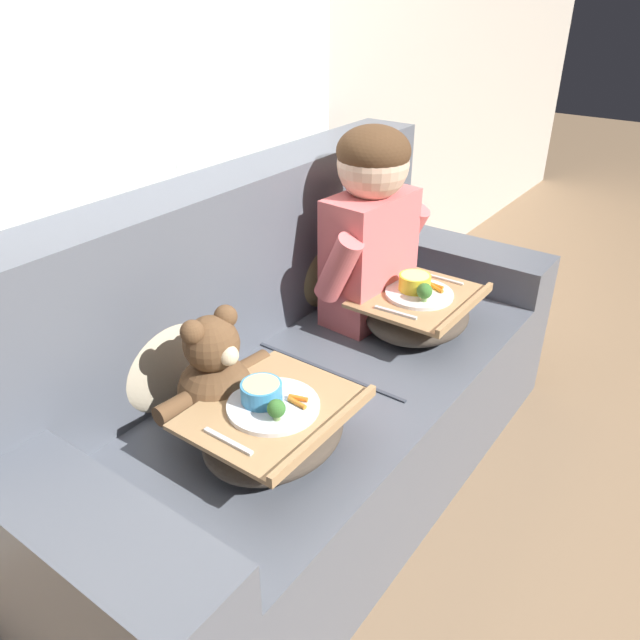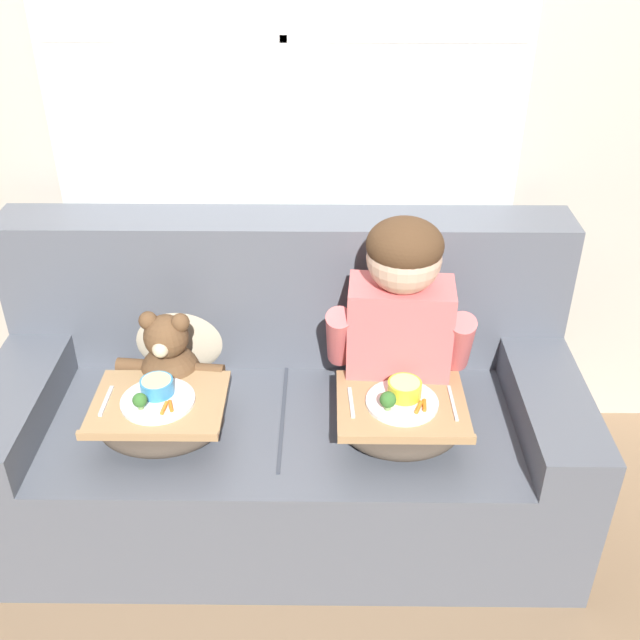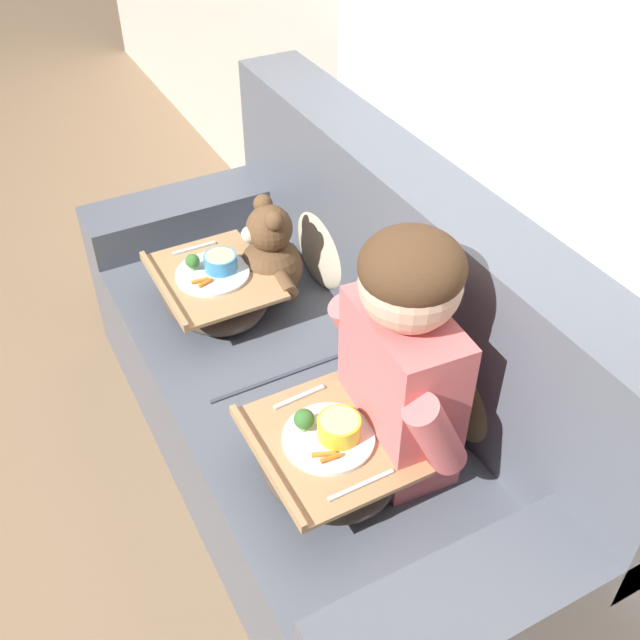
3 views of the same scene
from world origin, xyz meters
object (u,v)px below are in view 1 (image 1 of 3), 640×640
(throw_pillow_behind_teddy, at_px, (159,346))
(child_figure, at_px, (371,218))
(lap_tray_teddy, at_px, (274,428))
(throw_pillow_behind_child, at_px, (319,258))
(couch, at_px, (296,386))
(lap_tray_child, at_px, (418,312))
(teddy_bear, at_px, (216,379))

(throw_pillow_behind_teddy, xyz_separation_m, child_figure, (0.75, -0.21, 0.20))
(throw_pillow_behind_teddy, height_order, lap_tray_teddy, throw_pillow_behind_teddy)
(lap_tray_teddy, bearing_deg, child_figure, 14.67)
(throw_pillow_behind_child, bearing_deg, couch, -154.41)
(couch, distance_m, lap_tray_child, 0.47)
(throw_pillow_behind_teddy, bearing_deg, throw_pillow_behind_child, 0.00)
(couch, bearing_deg, child_figure, -4.58)
(couch, height_order, child_figure, child_figure)
(throw_pillow_behind_teddy, bearing_deg, teddy_bear, -90.13)
(throw_pillow_behind_child, xyz_separation_m, throw_pillow_behind_teddy, (-0.75, 0.00, 0.00))
(couch, distance_m, throw_pillow_behind_child, 0.50)
(couch, xyz_separation_m, child_figure, (0.38, -0.03, 0.47))
(throw_pillow_behind_child, relative_size, lap_tray_child, 0.92)
(couch, height_order, teddy_bear, couch)
(child_figure, xyz_separation_m, lap_tray_teddy, (-0.75, -0.20, -0.29))
(child_figure, bearing_deg, lap_tray_teddy, -165.33)
(child_figure, height_order, teddy_bear, child_figure)
(couch, xyz_separation_m, teddy_bear, (-0.38, -0.03, 0.25))
(couch, xyz_separation_m, lap_tray_teddy, (-0.38, -0.23, 0.18))
(child_figure, relative_size, teddy_bear, 1.82)
(teddy_bear, xyz_separation_m, lap_tray_child, (0.75, -0.19, -0.07))
(teddy_bear, height_order, lap_tray_teddy, teddy_bear)
(teddy_bear, relative_size, lap_tray_child, 0.91)
(teddy_bear, bearing_deg, throw_pillow_behind_teddy, 89.87)
(teddy_bear, bearing_deg, lap_tray_child, -14.44)
(lap_tray_child, relative_size, lap_tray_teddy, 0.97)
(throw_pillow_behind_teddy, distance_m, lap_tray_child, 0.86)
(throw_pillow_behind_child, bearing_deg, lap_tray_teddy, -151.58)
(throw_pillow_behind_teddy, relative_size, lap_tray_teddy, 0.94)
(throw_pillow_behind_teddy, distance_m, child_figure, 0.80)
(throw_pillow_behind_teddy, distance_m, lap_tray_teddy, 0.42)
(teddy_bear, relative_size, lap_tray_teddy, 0.89)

